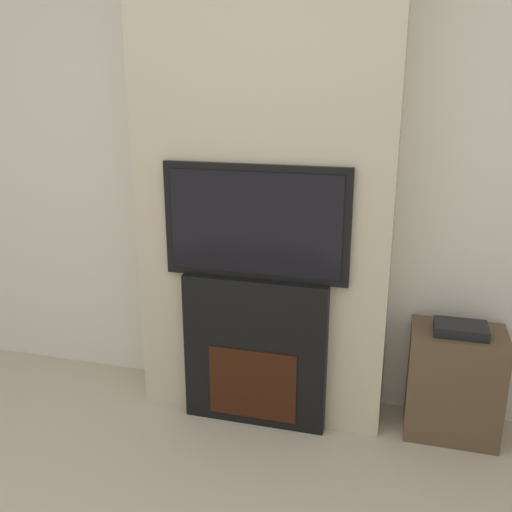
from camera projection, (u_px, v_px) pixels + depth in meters
The scene contains 5 objects.
wall_back at pixel (274, 154), 2.96m from camera, with size 6.00×0.06×2.70m.
chimney_breast at pixel (265, 159), 2.78m from camera, with size 1.27×0.32×2.70m.
fireplace at pixel (256, 351), 2.92m from camera, with size 0.74×0.15×0.79m.
television at pixel (256, 223), 2.71m from camera, with size 0.91×0.07×0.56m.
media_stand at pixel (454, 381), 2.83m from camera, with size 0.45×0.31×0.61m.
Camera 1 is at (0.69, -0.87, 1.73)m, focal length 40.00 mm.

